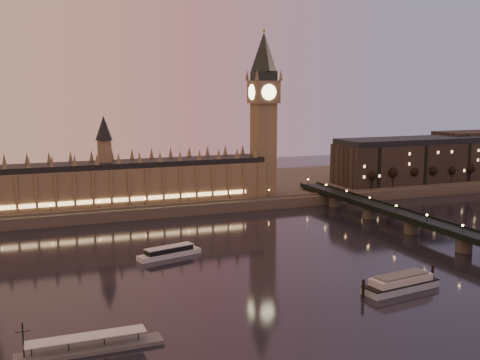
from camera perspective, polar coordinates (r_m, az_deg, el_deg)
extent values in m
plane|color=black|center=(259.68, 2.08, -7.78)|extent=(700.00, 700.00, 0.00)
cube|color=#423D35|center=(419.88, -3.23, -0.96)|extent=(560.00, 130.00, 6.00)
cube|color=brown|center=(358.50, -11.67, -0.54)|extent=(180.00, 26.00, 22.00)
cube|color=black|center=(356.71, -11.73, 1.46)|extent=(180.00, 22.00, 3.20)
cube|color=#FFCC7F|center=(346.42, -11.25, -1.86)|extent=(153.00, 0.25, 2.20)
cube|color=brown|center=(383.39, 2.23, 2.95)|extent=(13.00, 13.00, 58.00)
cube|color=brown|center=(381.40, 2.26, 8.33)|extent=(16.00, 16.00, 14.00)
cylinder|color=#FFEAA5|center=(373.94, 2.77, 8.32)|extent=(9.60, 0.35, 9.60)
cylinder|color=#FFEAA5|center=(378.17, 1.11, 8.34)|extent=(0.35, 9.60, 9.60)
cube|color=black|center=(381.45, 2.27, 9.84)|extent=(13.00, 13.00, 6.00)
cone|color=black|center=(382.02, 2.28, 12.09)|extent=(17.68, 17.68, 24.00)
sphere|color=gold|center=(382.99, 2.29, 14.03)|extent=(2.00, 2.00, 2.00)
cube|color=black|center=(305.38, 18.14, -4.14)|extent=(13.00, 260.00, 2.00)
cube|color=black|center=(301.12, 17.23, -3.98)|extent=(0.60, 260.00, 1.00)
cube|color=black|center=(309.07, 19.05, -3.75)|extent=(0.60, 260.00, 1.00)
cube|color=black|center=(450.53, 15.76, 1.58)|extent=(110.00, 36.00, 28.00)
cube|color=black|center=(448.89, 15.85, 3.60)|extent=(108.00, 34.00, 4.00)
cube|color=black|center=(504.34, 21.29, 2.39)|extent=(60.00, 30.00, 34.00)
cylinder|color=black|center=(411.81, 12.36, -0.22)|extent=(0.70, 0.70, 9.97)
sphere|color=black|center=(411.04, 12.38, 0.50)|extent=(6.65, 6.65, 6.65)
cylinder|color=black|center=(421.44, 14.27, -0.08)|extent=(0.70, 0.70, 9.97)
sphere|color=black|center=(420.69, 14.30, 0.62)|extent=(6.65, 6.65, 6.65)
cylinder|color=black|center=(431.51, 16.09, 0.05)|extent=(0.70, 0.70, 9.97)
sphere|color=black|center=(430.78, 16.12, 0.73)|extent=(6.65, 6.65, 6.65)
cylinder|color=black|center=(442.00, 17.83, 0.17)|extent=(0.70, 0.70, 9.97)
sphere|color=black|center=(441.29, 17.86, 0.84)|extent=(6.65, 6.65, 6.65)
cylinder|color=black|center=(452.89, 19.49, 0.29)|extent=(0.70, 0.70, 9.97)
sphere|color=black|center=(452.19, 19.52, 0.94)|extent=(6.65, 6.65, 6.65)
cylinder|color=black|center=(464.13, 21.06, 0.40)|extent=(0.70, 0.70, 9.97)
sphere|color=black|center=(463.45, 21.10, 1.04)|extent=(6.65, 6.65, 6.65)
cube|color=silver|center=(268.97, -6.71, -7.01)|extent=(30.05, 13.80, 2.16)
cube|color=black|center=(268.39, -6.72, -6.56)|extent=(22.37, 10.71, 2.16)
cube|color=silver|center=(268.06, -6.73, -6.30)|extent=(23.01, 11.11, 0.39)
cube|color=#96A7BF|center=(232.35, 14.99, -9.77)|extent=(31.73, 12.94, 2.50)
cube|color=black|center=(231.89, 15.00, -9.42)|extent=(31.73, 12.94, 0.48)
cube|color=silver|center=(231.43, 15.02, -9.07)|extent=(25.88, 11.17, 2.50)
cube|color=#595B5E|center=(230.96, 15.03, -8.70)|extent=(21.93, 9.67, 0.67)
cylinder|color=black|center=(221.14, 11.61, -10.06)|extent=(1.06, 1.06, 6.55)
cylinder|color=black|center=(244.53, 17.79, -8.46)|extent=(1.06, 1.06, 6.55)
cube|color=#595B5E|center=(182.00, -14.00, -15.29)|extent=(41.31, 6.88, 1.18)
cube|color=silver|center=(180.36, -14.36, -14.19)|extent=(33.44, 5.90, 0.30)
cylinder|color=black|center=(178.75, -19.87, -14.10)|extent=(0.39, 0.39, 9.83)
cylinder|color=black|center=(177.83, -19.91, -13.37)|extent=(3.93, 0.24, 0.24)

